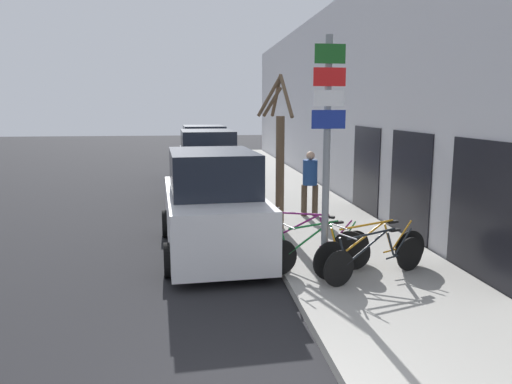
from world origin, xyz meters
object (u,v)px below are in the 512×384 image
at_px(pedestrian_near, 310,179).
at_px(street_tree, 279,158).
at_px(bicycle_0, 376,258).
at_px(parked_car_0, 212,207).
at_px(signpost, 327,148).
at_px(bicycle_1, 372,251).
at_px(parked_car_1, 207,171).
at_px(parked_car_2, 204,156).
at_px(bicycle_3, 307,242).
at_px(bicycle_2, 319,249).

distance_m(pedestrian_near, street_tree, 1.81).
relative_size(bicycle_0, parked_car_0, 0.43).
bearing_deg(signpost, bicycle_1, 9.54).
bearing_deg(parked_car_1, street_tree, -71.38).
bearing_deg(parked_car_2, signpost, -85.51).
distance_m(parked_car_2, pedestrian_near, 8.40).
xyz_separation_m(bicycle_1, bicycle_3, (-1.00, 0.68, 0.02)).
distance_m(bicycle_0, bicycle_3, 1.37).
bearing_deg(bicycle_3, pedestrian_near, 20.70).
relative_size(bicycle_3, street_tree, 0.54).
relative_size(signpost, parked_car_1, 0.87).
bearing_deg(bicycle_0, bicycle_3, 22.21).
bearing_deg(bicycle_1, bicycle_2, 52.41).
height_order(parked_car_0, parked_car_1, parked_car_1).
xyz_separation_m(parked_car_1, pedestrian_near, (2.62, -2.74, 0.09)).
relative_size(signpost, street_tree, 1.10).
relative_size(bicycle_1, parked_car_0, 0.48).
xyz_separation_m(bicycle_3, parked_car_1, (-1.61, 6.75, 0.50)).
xyz_separation_m(bicycle_0, parked_car_0, (-2.65, 2.41, 0.46)).
bearing_deg(pedestrian_near, bicycle_3, 77.03).
bearing_deg(pedestrian_near, bicycle_1, 91.03).
xyz_separation_m(bicycle_3, parked_car_2, (-1.57, 12.00, 0.46)).
bearing_deg(pedestrian_near, parked_car_1, -45.09).
relative_size(bicycle_0, pedestrian_near, 1.19).
bearing_deg(pedestrian_near, signpost, 80.62).
distance_m(signpost, parked_car_1, 7.89).
distance_m(parked_car_0, parked_car_2, 10.57).
height_order(bicycle_0, parked_car_2, parked_car_2).
xyz_separation_m(parked_car_2, pedestrian_near, (2.58, -7.99, 0.13)).
bearing_deg(bicycle_2, parked_car_2, -9.36).
height_order(signpost, parked_car_0, signpost).
height_order(parked_car_1, parked_car_2, parked_car_1).
bearing_deg(bicycle_1, pedestrian_near, -18.26).
distance_m(parked_car_2, street_tree, 9.44).
distance_m(signpost, parked_car_0, 3.20).
xyz_separation_m(bicycle_1, parked_car_2, (-2.57, 12.69, 0.47)).
bearing_deg(bicycle_0, parked_car_1, -4.26).
bearing_deg(bicycle_1, street_tree, -1.05).
xyz_separation_m(bicycle_0, street_tree, (-1.01, 3.69, 1.34)).
distance_m(signpost, street_tree, 3.60).
height_order(parked_car_0, pedestrian_near, parked_car_0).
height_order(bicycle_0, parked_car_1, parked_car_1).
distance_m(parked_car_0, parked_car_1, 5.32).
xyz_separation_m(bicycle_1, parked_car_0, (-2.68, 2.12, 0.43)).
bearing_deg(parked_car_1, bicycle_2, -78.84).
bearing_deg(signpost, bicycle_2, 86.77).
bearing_deg(street_tree, parked_car_0, -141.75).
bearing_deg(parked_car_0, bicycle_3, -44.26).
xyz_separation_m(bicycle_0, bicycle_1, (0.03, 0.29, 0.03)).
height_order(bicycle_3, parked_car_1, parked_car_1).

